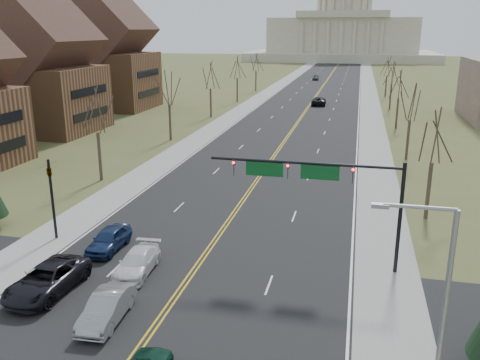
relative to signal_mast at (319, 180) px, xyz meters
The scene contains 29 objects.
road 96.96m from the signal_mast, 94.41° to the left, with size 20.00×380.00×0.01m, color black.
cross_road 12.03m from the signal_mast, 134.80° to the right, with size 120.00×14.00×0.01m, color black.
sidewalk_left 98.61m from the signal_mast, 101.39° to the left, with size 4.00×380.00×0.03m, color gray.
sidewalk_right 96.78m from the signal_mast, 87.30° to the left, with size 4.00×380.00×0.03m, color gray.
center_line 96.96m from the signal_mast, 94.41° to the left, with size 0.42×380.00×0.01m, color gold.
edge_line_left 98.20m from the signal_mast, 100.13° to the left, with size 0.15×380.00×0.01m, color silver.
edge_line_right 96.70m from the signal_mast, 88.60° to the left, with size 0.15×380.00×0.01m, color silver.
capitol 236.68m from the signal_mast, 91.80° to the left, with size 90.00×60.00×50.00m.
signal_mast is the anchor object (origin of this frame).
signal_left 19.06m from the signal_mast, behind, with size 0.32×0.36×6.00m.
street_light 14.51m from the signal_mast, 68.59° to the right, with size 2.90×0.25×9.07m.
tree_r_0 13.26m from the signal_mast, 52.51° to the left, with size 3.74×3.74×8.50m.
tree_l_0 27.17m from the signal_mast, 147.71° to the left, with size 3.96×3.96×9.00m.
tree_r_1 31.56m from the signal_mast, 75.21° to the left, with size 3.74×3.74×8.50m.
tree_l_1 41.45m from the signal_mast, 123.63° to the left, with size 3.96×3.96×9.00m.
tree_r_2 51.15m from the signal_mast, 80.94° to the left, with size 3.74×3.74×8.50m.
tree_l_2 59.15m from the signal_mast, 112.83° to the left, with size 3.96×3.96×9.00m.
tree_r_3 70.96m from the signal_mast, 83.48° to the left, with size 3.74×3.74×8.50m.
tree_l_3 77.96m from the signal_mast, 107.12° to the left, with size 3.96×3.96×9.00m.
tree_r_4 90.86m from the signal_mast, 84.91° to the left, with size 3.74×3.74×8.50m.
tree_l_4 97.25m from the signal_mast, 103.65° to the left, with size 3.96×3.96×9.00m.
bldg_left_mid 56.81m from the signal_mast, 139.96° to the left, with size 15.10×14.28×20.75m.
bldg_left_far 75.76m from the signal_mast, 126.91° to the left, with size 17.10×14.28×23.25m.
car_sb_inner_lead 14.58m from the signal_mast, 137.34° to the right, with size 1.61×4.61×1.52m, color gray.
car_sb_outer_lead 17.29m from the signal_mast, 153.87° to the right, with size 2.72×5.91×1.64m, color black.
car_sb_inner_second 12.53m from the signal_mast, 160.75° to the right, with size 1.96×4.82×1.40m, color silver.
car_sb_outer_second 15.08m from the signal_mast, behind, with size 1.82×4.53×1.54m, color navy.
car_far_nb 73.88m from the signal_mast, 94.42° to the left, with size 2.76×5.98×1.66m, color black.
car_far_sb 127.11m from the signal_mast, 94.91° to the left, with size 1.77×4.39×1.50m, color #484B50.
Camera 1 is at (9.52, -17.18, 14.80)m, focal length 38.00 mm.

